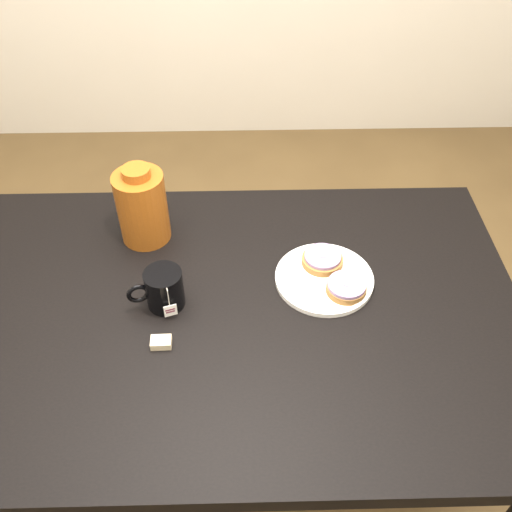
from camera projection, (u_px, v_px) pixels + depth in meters
name	position (u px, v px, depth m)	size (l,w,h in m)	color
ground_plane	(233.00, 460.00, 1.85)	(4.00, 4.00, 0.00)	brown
table	(226.00, 331.00, 1.38)	(1.40, 0.90, 0.75)	black
plate	(324.00, 278.00, 1.38)	(0.24, 0.24, 0.02)	white
bagel_back	(322.00, 259.00, 1.41)	(0.13, 0.13, 0.03)	brown
bagel_front	(346.00, 287.00, 1.34)	(0.13, 0.13, 0.03)	brown
mug	(163.00, 289.00, 1.30)	(0.14, 0.11, 0.10)	black
teabag_pouch	(161.00, 342.00, 1.24)	(0.04, 0.03, 0.02)	#C6B793
bagel_package	(142.00, 206.00, 1.44)	(0.15, 0.15, 0.22)	#652E0D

